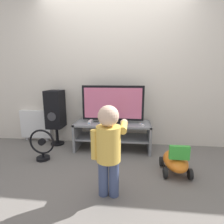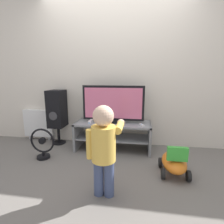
# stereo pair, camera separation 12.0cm
# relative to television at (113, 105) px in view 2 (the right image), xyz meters

# --- Properties ---
(ground_plane) EXTENTS (16.00, 16.00, 0.00)m
(ground_plane) POSITION_rel_television_xyz_m (0.00, -0.26, -0.76)
(ground_plane) COLOR slate
(wall_back) EXTENTS (10.00, 0.06, 2.60)m
(wall_back) POSITION_rel_television_xyz_m (0.00, 0.30, 0.54)
(wall_back) COLOR silver
(wall_back) RESTS_ON ground_plane
(tv_stand) EXTENTS (1.23, 0.48, 0.46)m
(tv_stand) POSITION_rel_television_xyz_m (0.00, -0.02, -0.45)
(tv_stand) COLOR gray
(tv_stand) RESTS_ON ground_plane
(television) EXTENTS (0.99, 0.20, 0.60)m
(television) POSITION_rel_television_xyz_m (0.00, 0.00, 0.00)
(television) COLOR black
(television) RESTS_ON tv_stand
(game_console) EXTENTS (0.05, 0.20, 0.05)m
(game_console) POSITION_rel_television_xyz_m (-0.35, -0.09, -0.27)
(game_console) COLOR white
(game_console) RESTS_ON tv_stand
(remote_primary) EXTENTS (0.08, 0.13, 0.03)m
(remote_primary) POSITION_rel_television_xyz_m (0.46, -0.13, -0.28)
(remote_primary) COLOR white
(remote_primary) RESTS_ON tv_stand
(child) EXTENTS (0.36, 0.52, 0.94)m
(child) POSITION_rel_television_xyz_m (0.09, -1.17, -0.20)
(child) COLOR #3F4C72
(child) RESTS_ON ground_plane
(speaker_tower) EXTENTS (0.26, 0.32, 0.97)m
(speaker_tower) POSITION_rel_television_xyz_m (-1.02, 0.09, -0.13)
(speaker_tower) COLOR black
(speaker_tower) RESTS_ON ground_plane
(floor_fan) EXTENTS (0.38, 0.19, 0.46)m
(floor_fan) POSITION_rel_television_xyz_m (-0.98, -0.51, -0.55)
(floor_fan) COLOR black
(floor_fan) RESTS_ON ground_plane
(ride_on_toy) EXTENTS (0.33, 0.52, 0.41)m
(ride_on_toy) POSITION_rel_television_xyz_m (0.87, -0.66, -0.60)
(ride_on_toy) COLOR orange
(ride_on_toy) RESTS_ON ground_plane
(radiator) EXTENTS (0.58, 0.08, 0.58)m
(radiator) POSITION_rel_television_xyz_m (-1.48, 0.23, -0.44)
(radiator) COLOR white
(radiator) RESTS_ON ground_plane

